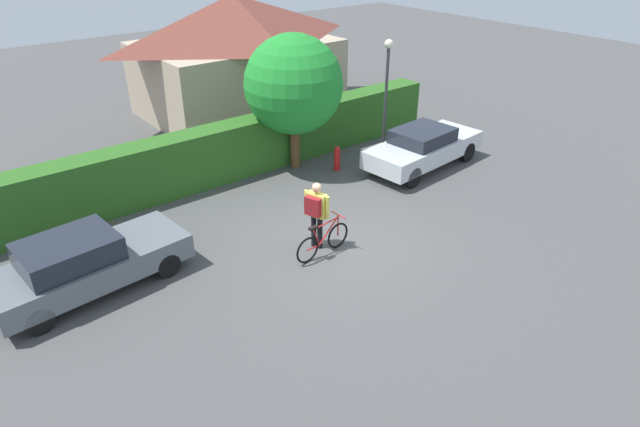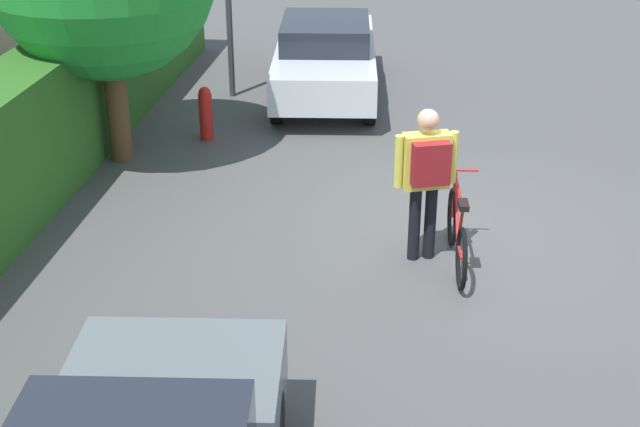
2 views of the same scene
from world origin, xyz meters
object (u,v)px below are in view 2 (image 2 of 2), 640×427
Objects in this scene: fire_hydrant at (206,113)px; person_rider at (426,171)px; parked_car_far at (326,55)px; bicycle at (457,233)px.

person_rider is at bearing -136.24° from fire_hydrant.
fire_hydrant is at bearing 146.63° from parked_car_far.
bicycle is (-5.78, -2.08, -0.32)m from parked_car_far.
person_rider is 4.73m from fire_hydrant.
bicycle is 0.96× the size of person_rider.
parked_car_far is at bearing -33.37° from fire_hydrant.
person_rider is (-5.71, -1.71, 0.37)m from parked_car_far.
person_rider is (0.08, 0.37, 0.69)m from bicycle.
person_rider is 2.14× the size of fire_hydrant.
person_rider is at bearing -163.28° from parked_car_far.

